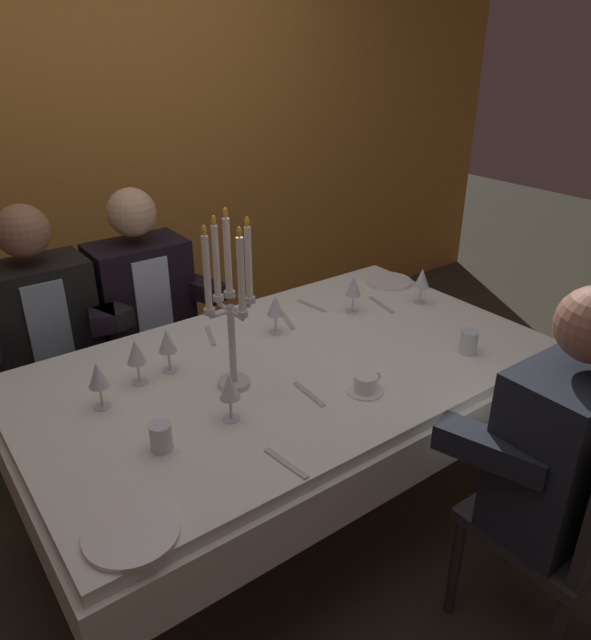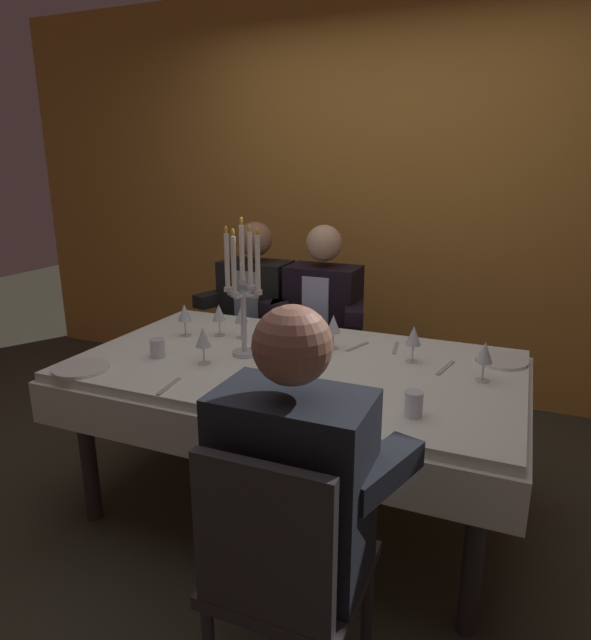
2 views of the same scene
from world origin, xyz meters
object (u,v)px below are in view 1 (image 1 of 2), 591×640
object	(u,v)px
candelabra	(230,306)
wine_glass_5	(229,388)
dinner_plate_1	(132,532)
wine_glass_0	(167,342)
wine_glass_6	(354,287)
wine_glass_2	(422,279)
seated_diner_2	(567,448)
wine_glass_4	(136,353)
coffee_cup_0	(366,384)
water_tumbler_0	(469,342)
wine_glass_3	(98,376)
seated_diner_0	(41,323)
water_tumbler_1	(161,437)
dinner_plate_0	(389,281)
dining_table	(289,389)
wine_glass_1	(275,306)
seated_diner_1	(141,298)

from	to	relation	value
candelabra	wine_glass_5	xyz separation A→B (m)	(-0.11, -0.16, -0.18)
dinner_plate_1	wine_glass_0	distance (m)	0.78
candelabra	wine_glass_6	distance (m)	0.77
candelabra	wine_glass_0	size ratio (longest dim) A/B	3.78
wine_glass_0	dinner_plate_1	bearing A→B (deg)	-122.53
wine_glass_2	seated_diner_2	world-z (taller)	seated_diner_2
wine_glass_4	coffee_cup_0	bearing A→B (deg)	-40.76
dinner_plate_1	wine_glass_5	bearing A→B (deg)	31.42
wine_glass_5	water_tumbler_0	bearing A→B (deg)	-9.71
wine_glass_3	seated_diner_0	world-z (taller)	seated_diner_0
water_tumbler_1	coffee_cup_0	xyz separation A→B (m)	(0.68, -0.12, -0.02)
wine_glass_4	water_tumbler_0	world-z (taller)	wine_glass_4
seated_diner_2	water_tumbler_0	bearing A→B (deg)	67.64
candelabra	wine_glass_5	size ratio (longest dim) A/B	3.78
dinner_plate_0	dinner_plate_1	distance (m)	1.81
dining_table	wine_glass_0	bearing A→B (deg)	151.59
seated_diner_0	seated_diner_2	size ratio (longest dim) A/B	1.00
wine_glass_1	seated_diner_1	xyz separation A→B (m)	(-0.29, 0.66, -0.12)
wine_glass_0	wine_glass_4	distance (m)	0.12
water_tumbler_0	seated_diner_0	distance (m)	1.73
candelabra	water_tumbler_0	world-z (taller)	candelabra
wine_glass_0	water_tumbler_1	xyz separation A→B (m)	(-0.22, -0.39, -0.07)
candelabra	dinner_plate_0	xyz separation A→B (m)	(1.08, 0.35, -0.29)
candelabra	wine_glass_1	world-z (taller)	candelabra
dining_table	candelabra	size ratio (longest dim) A/B	3.13
wine_glass_0	wine_glass_5	size ratio (longest dim) A/B	1.00
wine_glass_4	wine_glass_5	size ratio (longest dim) A/B	1.00
dining_table	wine_glass_4	size ratio (longest dim) A/B	11.83
wine_glass_1	wine_glass_4	distance (m)	0.59
wine_glass_2	wine_glass_5	distance (m)	1.16
dining_table	wine_glass_3	xyz separation A→B (m)	(-0.65, 0.12, 0.23)
dinner_plate_0	seated_diner_1	size ratio (longest dim) A/B	0.18
dinner_plate_0	wine_glass_3	distance (m)	1.51
wine_glass_2	coffee_cup_0	distance (m)	0.80
dinner_plate_0	wine_glass_0	xyz separation A→B (m)	(-1.21, -0.13, 0.11)
wine_glass_0	coffee_cup_0	distance (m)	0.70
water_tumbler_0	coffee_cup_0	xyz separation A→B (m)	(-0.49, 0.03, -0.02)
wine_glass_5	water_tumbler_1	size ratio (longest dim) A/B	1.93
dining_table	wine_glass_4	distance (m)	0.58
seated_diner_1	seated_diner_2	bearing A→B (deg)	-72.74
wine_glass_1	seated_diner_2	bearing A→B (deg)	-76.67
seated_diner_1	dining_table	bearing A→B (deg)	-77.81
coffee_cup_0	wine_glass_1	bearing A→B (deg)	89.23
water_tumbler_0	wine_glass_1	bearing A→B (deg)	130.68
seated_diner_0	dinner_plate_1	bearing A→B (deg)	-96.72
wine_glass_6	seated_diner_1	world-z (taller)	seated_diner_1
wine_glass_0	wine_glass_6	bearing A→B (deg)	-1.02
wine_glass_3	seated_diner_1	world-z (taller)	seated_diner_1
seated_diner_1	dinner_plate_1	bearing A→B (deg)	-114.27
water_tumbler_0	coffee_cup_0	size ratio (longest dim) A/B	0.68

